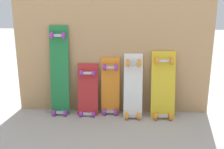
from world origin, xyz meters
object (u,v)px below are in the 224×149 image
skateboard_green (60,75)px  skateboard_orange (110,89)px  skateboard_white (133,89)px  skateboard_yellow (163,88)px  skateboard_red (88,93)px

skateboard_green → skateboard_orange: bearing=2.2°
skateboard_white → skateboard_yellow: (0.28, 0.01, 0.01)m
skateboard_orange → skateboard_red: bearing=-172.4°
skateboard_green → skateboard_white: bearing=-2.7°
skateboard_orange → skateboard_yellow: skateboard_yellow is taller
skateboard_green → skateboard_white: (0.70, -0.03, -0.13)m
skateboard_red → skateboard_orange: bearing=7.6°
skateboard_red → skateboard_yellow: size_ratio=0.83×
skateboard_red → skateboard_orange: skateboard_orange is taller
skateboard_orange → skateboard_yellow: (0.50, -0.05, 0.03)m
skateboard_green → skateboard_yellow: 0.99m
skateboard_orange → skateboard_white: 0.22m
skateboard_white → skateboard_yellow: 0.28m
skateboard_white → skateboard_orange: bearing=166.6°
skateboard_green → skateboard_yellow: skateboard_green is taller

